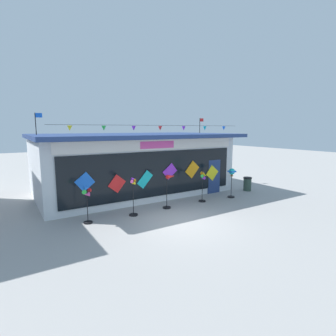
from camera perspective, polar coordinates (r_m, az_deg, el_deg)
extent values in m
plane|color=#9E9B99|center=(11.25, 2.82, -11.50)|extent=(80.00, 80.00, 0.00)
cube|color=silver|center=(16.29, -7.63, 0.77)|extent=(10.91, 5.94, 3.34)
cube|color=navy|center=(15.72, -7.04, 6.98)|extent=(11.31, 6.89, 0.20)
cube|color=white|center=(13.49, -2.37, 5.05)|extent=(10.04, 0.08, 0.52)
cube|color=#EA4CA3|center=(13.46, -2.30, 5.04)|extent=(1.96, 0.04, 0.36)
cube|color=black|center=(13.67, -2.35, -1.29)|extent=(9.82, 0.06, 2.34)
cube|color=navy|center=(16.05, 9.91, -1.83)|extent=(0.90, 0.07, 2.00)
cube|color=blue|center=(12.22, -17.54, -2.90)|extent=(0.92, 0.03, 0.91)
cube|color=red|center=(12.72, -10.98, -3.36)|extent=(0.90, 0.03, 0.91)
cube|color=#19B7BC|center=(13.31, -5.00, -2.47)|extent=(0.90, 0.03, 0.93)
cube|color=purple|center=(13.99, 0.42, -0.72)|extent=(0.90, 0.03, 0.88)
cube|color=orange|center=(14.84, 5.27, -0.33)|extent=(0.99, 0.03, 1.00)
cube|color=yellow|center=(15.84, 9.53, -1.05)|extent=(0.94, 0.03, 0.95)
cylinder|color=black|center=(13.20, -1.72, 9.20)|extent=(10.47, 0.01, 0.01)
cone|color=yellow|center=(11.62, -20.49, 8.07)|extent=(0.20, 0.20, 0.22)
cone|color=green|center=(12.00, -13.72, 8.36)|extent=(0.20, 0.20, 0.22)
cone|color=purple|center=(12.53, -7.43, 8.53)|extent=(0.20, 0.20, 0.22)
cone|color=red|center=(13.20, -1.71, 8.60)|extent=(0.20, 0.20, 0.22)
cone|color=purple|center=(13.98, 3.41, 8.58)|extent=(0.20, 0.20, 0.22)
cone|color=#19B7BC|center=(14.86, 7.95, 8.51)|extent=(0.20, 0.20, 0.22)
cone|color=blue|center=(15.83, 11.96, 8.41)|extent=(0.20, 0.20, 0.22)
cylinder|color=black|center=(14.76, -26.72, 8.54)|extent=(0.04, 0.04, 1.08)
cube|color=blue|center=(14.79, -26.20, 10.20)|extent=(0.32, 0.02, 0.22)
cylinder|color=black|center=(18.91, 6.88, 9.10)|extent=(0.04, 0.04, 1.03)
cube|color=red|center=(19.02, 7.28, 10.28)|extent=(0.32, 0.02, 0.22)
cylinder|color=black|center=(11.55, -16.91, -11.19)|extent=(0.36, 0.36, 0.06)
cylinder|color=black|center=(11.35, -17.05, -8.10)|extent=(0.03, 0.03, 1.35)
cylinder|color=black|center=(11.14, -17.15, -4.82)|extent=(0.06, 0.04, 0.06)
cone|color=red|center=(11.17, -16.51, -4.75)|extent=(0.19, 0.20, 0.19)
cone|color=blue|center=(11.11, -17.18, -4.17)|extent=(0.20, 0.19, 0.19)
cone|color=green|center=(11.11, -17.80, -4.88)|extent=(0.19, 0.20, 0.19)
cone|color=#EA4CA3|center=(11.17, -17.12, -5.46)|extent=(0.20, 0.19, 0.19)
cylinder|color=black|center=(12.08, -7.47, -9.99)|extent=(0.39, 0.39, 0.06)
cylinder|color=black|center=(11.86, -7.54, -6.52)|extent=(0.03, 0.03, 1.58)
cylinder|color=black|center=(11.65, -7.53, -2.81)|extent=(0.06, 0.04, 0.06)
cone|color=orange|center=(11.69, -7.08, -2.77)|extent=(0.15, 0.16, 0.15)
cone|color=purple|center=(11.63, -7.54, -2.33)|extent=(0.16, 0.15, 0.15)
cone|color=#EA4CA3|center=(11.61, -7.99, -2.86)|extent=(0.15, 0.16, 0.15)
cone|color=yellow|center=(11.67, -7.52, -3.30)|extent=(0.16, 0.15, 0.15)
cylinder|color=black|center=(13.02, -0.27, -8.54)|extent=(0.40, 0.40, 0.06)
cylinder|color=black|center=(12.82, -0.28, -5.35)|extent=(0.03, 0.03, 1.55)
cone|color=red|center=(12.78, 0.63, -1.84)|extent=(0.50, 0.28, 0.21)
cylinder|color=red|center=(12.65, -0.28, -1.94)|extent=(0.03, 0.16, 0.16)
cylinder|color=black|center=(14.26, 7.37, -7.09)|extent=(0.37, 0.37, 0.06)
cylinder|color=black|center=(14.09, 7.42, -4.44)|extent=(0.03, 0.03, 1.41)
cylinder|color=black|center=(13.92, 7.58, -1.65)|extent=(0.06, 0.04, 0.06)
cone|color=yellow|center=(14.00, 7.99, -1.60)|extent=(0.19, 0.20, 0.19)
cone|color=orange|center=(13.90, 7.60, -1.12)|extent=(0.20, 0.19, 0.19)
cone|color=green|center=(13.84, 7.17, -1.70)|extent=(0.19, 0.20, 0.19)
cone|color=purple|center=(13.94, 7.57, -2.17)|extent=(0.20, 0.19, 0.19)
cylinder|color=black|center=(15.39, 13.46, -6.08)|extent=(0.39, 0.39, 0.06)
cylinder|color=black|center=(15.25, 13.54, -3.80)|extent=(0.03, 0.03, 1.31)
sphere|color=#19B7BC|center=(15.10, 13.65, -0.73)|extent=(0.34, 0.34, 0.34)
cube|color=blue|center=(15.10, 13.65, -0.73)|extent=(0.35, 0.35, 0.08)
cube|color=brown|center=(15.14, 13.62, -1.59)|extent=(0.10, 0.10, 0.10)
cylinder|color=#2D4238|center=(17.23, 16.79, -3.44)|extent=(0.48, 0.48, 0.77)
cylinder|color=black|center=(17.15, 16.85, -2.06)|extent=(0.52, 0.52, 0.08)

